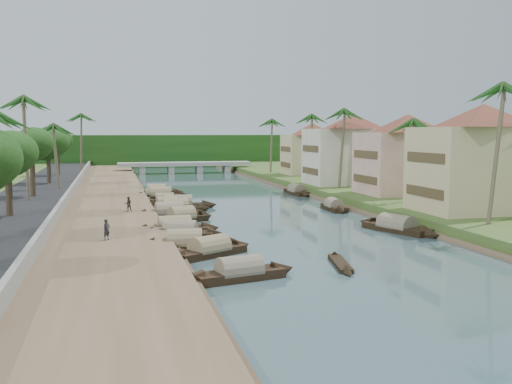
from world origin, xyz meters
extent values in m
plane|color=#3B5459|center=(0.00, 0.00, 0.00)|extent=(220.00, 220.00, 0.00)
cube|color=brown|center=(-16.00, 20.00, 0.40)|extent=(10.00, 180.00, 0.80)
cube|color=#365221|center=(19.00, 20.00, 0.60)|extent=(16.00, 180.00, 1.20)
cube|color=black|center=(-24.50, 20.00, 0.70)|extent=(8.00, 180.00, 1.40)
cube|color=gray|center=(-20.20, 20.00, 1.35)|extent=(0.40, 180.00, 1.10)
cube|color=#183D10|center=(0.00, 95.00, 4.00)|extent=(120.00, 4.00, 8.00)
cube|color=#183D10|center=(0.00, 100.00, 4.00)|extent=(120.00, 4.00, 8.00)
cube|color=#183D10|center=(0.00, 105.00, 4.00)|extent=(120.00, 4.00, 8.00)
cube|color=gray|center=(0.00, 72.00, 2.00)|extent=(28.00, 4.00, 0.80)
cube|color=gray|center=(-9.00, 72.00, 0.90)|extent=(1.20, 3.50, 1.80)
cube|color=gray|center=(-3.00, 72.00, 0.90)|extent=(1.20, 3.50, 1.80)
cube|color=gray|center=(3.00, 72.00, 0.90)|extent=(1.20, 3.50, 1.80)
cube|color=gray|center=(9.00, 72.00, 0.90)|extent=(1.20, 3.50, 1.80)
cube|color=tan|center=(19.00, -2.00, 5.20)|extent=(12.00, 8.00, 8.00)
pyramid|color=brown|center=(19.00, -2.00, 10.30)|extent=(14.85, 14.85, 2.20)
cube|color=#4A3922|center=(12.95, -2.00, 3.20)|extent=(0.10, 6.40, 0.90)
cube|color=#4A3922|center=(12.95, -2.00, 6.40)|extent=(0.10, 6.40, 0.90)
cube|color=beige|center=(20.00, 14.00, 4.95)|extent=(11.00, 8.00, 7.50)
pyramid|color=brown|center=(20.00, 14.00, 9.80)|extent=(14.11, 14.11, 2.20)
cube|color=#4A3922|center=(14.45, 14.00, 3.08)|extent=(0.10, 6.40, 0.90)
cube|color=#4A3922|center=(14.45, 14.00, 6.08)|extent=(0.10, 6.40, 0.90)
cube|color=silver|center=(19.00, 28.00, 5.20)|extent=(13.00, 8.00, 8.00)
pyramid|color=brown|center=(19.00, 28.00, 10.30)|extent=(15.59, 15.59, 2.20)
cube|color=#4A3922|center=(12.45, 28.00, 3.20)|extent=(0.10, 6.40, 0.90)
cube|color=#4A3922|center=(12.45, 28.00, 6.40)|extent=(0.10, 6.40, 0.90)
cube|color=tan|center=(20.00, 48.00, 4.70)|extent=(10.00, 7.00, 7.00)
pyramid|color=brown|center=(20.00, 48.00, 9.30)|extent=(12.62, 12.62, 2.20)
cube|color=#4A3922|center=(14.95, 48.00, 2.95)|extent=(0.10, 5.60, 0.90)
cube|color=#4A3922|center=(14.95, 48.00, 5.75)|extent=(0.10, 5.60, 0.90)
cube|color=black|center=(-8.05, -16.91, 0.20)|extent=(5.69, 2.83, 0.70)
cone|color=black|center=(-5.09, -16.26, 0.28)|extent=(1.86, 1.83, 1.70)
cone|color=black|center=(-11.01, -17.56, 0.28)|extent=(1.86, 1.83, 1.70)
cylinder|color=#7C6D5D|center=(-8.05, -16.91, 0.58)|extent=(4.45, 2.62, 1.77)
cube|color=black|center=(-10.06, -7.28, 0.20)|extent=(5.63, 2.68, 0.70)
cone|color=black|center=(-7.09, -7.71, 0.28)|extent=(1.81, 1.94, 1.91)
cone|color=black|center=(-13.04, -6.85, 0.28)|extent=(1.81, 1.94, 1.91)
cylinder|color=#857855|center=(-10.06, -7.28, 0.58)|extent=(4.38, 2.58, 2.01)
cube|color=black|center=(-8.66, -10.07, 0.20)|extent=(5.77, 4.34, 0.70)
cone|color=black|center=(-5.94, -8.51, 0.28)|extent=(2.19, 2.18, 1.77)
cone|color=black|center=(-11.38, -11.63, 0.28)|extent=(2.19, 2.18, 1.77)
cylinder|color=#857855|center=(-8.66, -10.07, 0.58)|extent=(4.65, 3.74, 1.83)
cube|color=black|center=(-9.84, -2.50, 0.20)|extent=(5.90, 3.54, 0.70)
cone|color=black|center=(-6.89, -3.52, 0.28)|extent=(2.06, 2.06, 1.79)
cone|color=black|center=(-12.79, -1.47, 0.28)|extent=(2.06, 2.06, 1.79)
cylinder|color=#7C6D5D|center=(-9.84, -2.50, 0.58)|extent=(4.67, 3.17, 1.86)
cube|color=black|center=(-10.08, -0.43, 0.20)|extent=(5.87, 2.21, 0.70)
cone|color=black|center=(-6.86, -0.30, 0.28)|extent=(1.75, 1.84, 1.95)
cone|color=black|center=(-13.29, -0.57, 0.28)|extent=(1.75, 1.84, 1.95)
cylinder|color=#857855|center=(-10.08, -0.43, 0.58)|extent=(4.51, 2.23, 2.04)
cube|color=black|center=(-8.68, 6.04, 0.20)|extent=(5.28, 3.40, 0.70)
cone|color=black|center=(-6.09, 6.94, 0.28)|extent=(1.94, 2.09, 1.87)
cone|color=black|center=(-11.27, 5.15, 0.28)|extent=(1.94, 2.09, 1.87)
cylinder|color=#857855|center=(-8.68, 6.04, 0.58)|extent=(4.20, 3.10, 1.98)
cube|color=black|center=(-9.60, 9.03, 0.20)|extent=(5.92, 2.43, 0.70)
cone|color=black|center=(-6.38, 9.23, 0.28)|extent=(1.81, 1.97, 2.05)
cone|color=black|center=(-12.82, 8.83, 0.28)|extent=(1.81, 1.97, 2.05)
cylinder|color=#7C6D5D|center=(-9.60, 9.03, 0.58)|extent=(4.56, 2.43, 2.16)
cube|color=black|center=(-8.50, 13.09, 0.20)|extent=(5.79, 1.90, 0.70)
cone|color=black|center=(-5.30, 13.14, 0.28)|extent=(1.68, 1.66, 1.82)
cone|color=black|center=(-11.70, 13.05, 0.28)|extent=(1.68, 1.66, 1.82)
cylinder|color=#857855|center=(-8.50, 13.09, 0.58)|extent=(4.43, 1.95, 1.89)
cube|color=black|center=(-9.23, 15.52, 0.20)|extent=(4.73, 2.02, 0.70)
cone|color=black|center=(-6.66, 15.69, 0.28)|extent=(1.46, 1.64, 1.70)
cone|color=black|center=(-11.79, 15.35, 0.28)|extent=(1.46, 1.64, 1.70)
cylinder|color=#857855|center=(-9.23, 15.52, 0.58)|extent=(3.64, 2.02, 1.79)
cube|color=black|center=(-7.84, 15.98, 0.20)|extent=(6.67, 2.52, 0.70)
cone|color=black|center=(-4.23, 15.66, 0.28)|extent=(2.01, 1.91, 1.96)
cone|color=black|center=(-11.45, 16.31, 0.28)|extent=(2.01, 1.91, 1.96)
cylinder|color=#7C6D5D|center=(-7.84, 15.98, 0.58)|extent=(5.14, 2.46, 2.02)
cube|color=black|center=(-8.98, 20.76, 0.20)|extent=(4.73, 1.93, 0.70)
cone|color=black|center=(-6.43, 20.52, 0.28)|extent=(1.45, 1.48, 1.51)
cone|color=black|center=(-11.53, 20.99, 0.28)|extent=(1.45, 1.48, 1.51)
cylinder|color=#857855|center=(-8.98, 20.76, 0.58)|extent=(3.65, 1.89, 1.57)
cube|color=black|center=(-9.01, 26.36, 0.20)|extent=(5.99, 2.51, 0.70)
cone|color=black|center=(-5.78, 26.07, 0.28)|extent=(1.85, 1.94, 1.99)
cone|color=black|center=(-12.24, 26.64, 0.28)|extent=(1.85, 1.94, 1.99)
cylinder|color=#857855|center=(-9.01, 26.36, 0.58)|extent=(4.62, 2.47, 2.08)
cube|color=black|center=(-9.70, 26.49, 0.20)|extent=(5.27, 2.01, 0.70)
cone|color=black|center=(-6.87, 26.16, 0.28)|extent=(1.59, 1.45, 1.45)
cone|color=black|center=(-12.54, 26.82, 0.28)|extent=(1.59, 1.45, 1.45)
cylinder|color=#7C6D5D|center=(-9.70, 26.49, 0.58)|extent=(4.07, 1.93, 1.49)
cube|color=black|center=(-9.05, 31.58, 0.20)|extent=(5.70, 2.84, 0.70)
cone|color=black|center=(-6.08, 30.97, 0.28)|extent=(1.86, 1.88, 1.77)
cone|color=black|center=(-12.02, 32.20, 0.28)|extent=(1.86, 1.88, 1.77)
cylinder|color=#857855|center=(-9.05, 31.58, 0.58)|extent=(4.45, 2.65, 1.84)
cube|color=black|center=(9.00, -4.27, 0.20)|extent=(4.08, 6.92, 0.70)
cone|color=black|center=(7.72, -0.78, 0.28)|extent=(2.25, 2.36, 1.92)
cone|color=black|center=(10.28, -7.75, 0.28)|extent=(2.25, 2.36, 1.92)
cylinder|color=#7C6D5D|center=(9.00, -4.27, 0.58)|extent=(3.61, 5.47, 1.97)
cube|color=black|center=(8.91, 10.05, 0.20)|extent=(1.89, 5.12, 0.70)
cone|color=black|center=(9.07, 12.84, 0.28)|extent=(1.52, 1.53, 1.60)
cone|color=black|center=(8.75, 7.25, 0.28)|extent=(1.52, 1.53, 1.60)
cylinder|color=#7C6D5D|center=(8.91, 10.05, 0.58)|extent=(1.88, 3.94, 1.66)
cube|color=black|center=(10.08, 26.77, 0.20)|extent=(2.08, 6.36, 0.70)
cone|color=black|center=(9.92, 30.26, 0.28)|extent=(1.70, 1.85, 1.82)
cone|color=black|center=(10.24, 23.28, 0.28)|extent=(1.70, 1.85, 1.82)
cylinder|color=#7C6D5D|center=(10.08, 26.77, 0.58)|extent=(2.08, 4.88, 1.87)
cube|color=black|center=(-0.80, -14.97, 0.10)|extent=(1.77, 4.72, 0.35)
cone|color=black|center=(-0.27, -12.42, 0.10)|extent=(1.06, 1.31, 0.84)
cone|color=black|center=(-1.33, -17.53, 0.10)|extent=(1.06, 1.31, 0.84)
cube|color=black|center=(-7.84, -6.26, 0.10)|extent=(3.66, 2.51, 0.35)
cone|color=black|center=(-6.00, -5.26, 0.10)|extent=(1.21, 1.17, 0.83)
cone|color=black|center=(-9.67, -7.27, 0.10)|extent=(1.21, 1.17, 0.83)
cube|color=black|center=(-7.43, 16.71, 0.10)|extent=(3.80, 2.24, 0.35)
cone|color=black|center=(-5.46, 15.85, 0.10)|extent=(1.18, 1.08, 0.76)
cone|color=black|center=(-9.40, 17.58, 0.10)|extent=(1.18, 1.08, 0.76)
cylinder|color=brown|center=(15.00, -8.98, 6.93)|extent=(1.34, 0.36, 11.45)
sphere|color=#1F4E1A|center=(15.00, -8.98, 12.43)|extent=(3.20, 3.20, 3.20)
cylinder|color=brown|center=(16.00, 6.40, 5.63)|extent=(1.08, 0.36, 8.86)
sphere|color=#1F4E1A|center=(16.00, 6.40, 9.88)|extent=(3.20, 3.20, 3.20)
cylinder|color=brown|center=(15.00, 22.93, 6.52)|extent=(1.04, 0.36, 10.64)
sphere|color=#1F4E1A|center=(15.00, 22.93, 11.63)|extent=(3.20, 3.20, 3.20)
cylinder|color=brown|center=(16.00, 37.52, 6.37)|extent=(0.51, 0.36, 10.35)
sphere|color=#1F4E1A|center=(16.00, 37.52, 11.34)|extent=(3.20, 3.20, 3.20)
cylinder|color=brown|center=(-24.00, 15.96, 6.96)|extent=(0.49, 0.36, 11.12)
sphere|color=#1F4E1A|center=(-24.00, 15.96, 12.30)|extent=(3.20, 3.20, 3.20)
cylinder|color=brown|center=(-22.00, 28.83, 5.55)|extent=(0.90, 0.36, 8.31)
sphere|color=#1F4E1A|center=(-22.00, 28.83, 9.54)|extent=(3.20, 3.20, 3.20)
cylinder|color=brown|center=(14.00, 54.17, 6.16)|extent=(0.67, 0.36, 9.93)
sphere|color=#1F4E1A|center=(14.00, 54.17, 10.92)|extent=(3.20, 3.20, 3.20)
cylinder|color=brown|center=(-20.50, 59.05, 6.70)|extent=(0.71, 0.36, 10.61)
sphere|color=#1F4E1A|center=(-20.50, 59.05, 11.79)|extent=(3.20, 3.20, 3.20)
cylinder|color=#493A2A|center=(-24.00, 4.23, 3.20)|extent=(0.60, 0.60, 3.68)
ellipsoid|color=#183D10|center=(-24.00, 4.23, 6.72)|extent=(4.60, 4.60, 3.79)
cylinder|color=#493A2A|center=(-24.00, 20.16, 3.37)|extent=(0.60, 0.60, 4.03)
ellipsoid|color=#183D10|center=(-24.00, 20.16, 7.21)|extent=(4.39, 4.39, 3.61)
cylinder|color=#493A2A|center=(-24.00, 37.82, 3.31)|extent=(0.60, 0.60, 3.92)
ellipsoid|color=#183D10|center=(-24.00, 37.82, 7.06)|extent=(5.38, 5.38, 4.42)
cylinder|color=#493A2A|center=(-24.00, 53.11, 3.34)|extent=(0.60, 0.60, 3.96)
ellipsoid|color=#183D10|center=(-24.00, 53.11, 7.12)|extent=(4.48, 4.48, 3.68)
cylinder|color=#493A2A|center=(24.00, 30.46, 3.09)|extent=(0.60, 0.60, 3.86)
ellipsoid|color=#183D10|center=(24.00, 30.46, 6.77)|extent=(5.01, 5.01, 4.12)
imported|color=#25272D|center=(-15.70, -6.34, 1.58)|extent=(0.67, 0.66, 1.56)
imported|color=#373526|center=(-13.68, 9.10, 1.54)|extent=(0.79, 0.66, 1.49)
camera|label=1|loc=(-15.27, -49.24, 8.73)|focal=40.00mm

